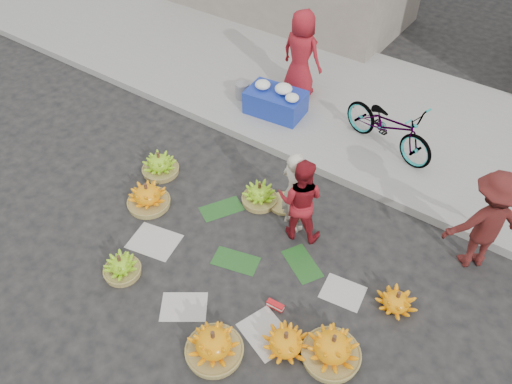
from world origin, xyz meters
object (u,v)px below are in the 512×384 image
Objects in this scene: banana_bunch_0 at (148,196)px; bicycle at (389,125)px; vendor_cream at (295,192)px; flower_table at (276,101)px; banana_bunch_4 at (332,348)px.

bicycle is at bearing 53.33° from banana_bunch_0.
flower_table is (-1.75, 2.18, -0.31)m from vendor_cream.
vendor_cream is (2.07, 0.95, 0.50)m from banana_bunch_0.
bicycle is (2.15, 0.20, 0.22)m from flower_table.
vendor_cream reaches higher than flower_table.
banana_bunch_0 is 0.40× the size of bicycle.
banana_bunch_4 is 2.25m from vendor_cream.
vendor_cream is (-1.53, 1.57, 0.48)m from banana_bunch_4.
bicycle is at bearing -0.51° from flower_table.
banana_bunch_0 is 2.33m from vendor_cream.
bicycle reaches higher than flower_table.
banana_bunch_0 is 4.17m from bicycle.
flower_table reaches higher than banana_bunch_4.
vendor_cream is at bearing 24.56° from banana_bunch_0.
banana_bunch_4 is at bearing 151.12° from vendor_cream.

